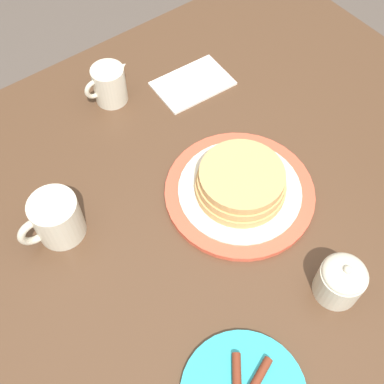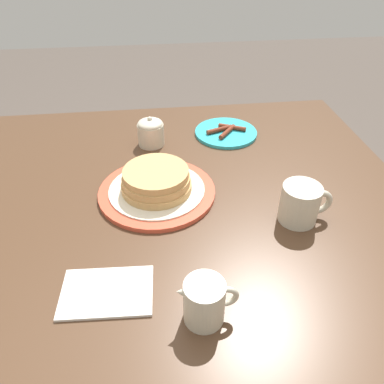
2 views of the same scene
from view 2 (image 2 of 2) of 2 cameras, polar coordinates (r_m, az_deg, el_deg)
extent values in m
plane|color=#51473F|center=(1.50, -2.43, -23.97)|extent=(8.00, 8.00, 0.00)
cube|color=#4C3321|center=(0.93, -3.59, -1.59)|extent=(1.22, 1.04, 0.03)
cube|color=#4C3321|center=(1.61, -24.22, -3.13)|extent=(0.07, 0.07, 0.72)
cube|color=#4C3321|center=(1.63, 15.39, -0.27)|extent=(0.07, 0.07, 0.72)
cylinder|color=#DB5138|center=(0.93, -5.35, 0.03)|extent=(0.29, 0.29, 0.01)
cylinder|color=beige|center=(0.93, -5.38, 0.42)|extent=(0.24, 0.24, 0.00)
cylinder|color=tan|center=(0.92, -5.42, 0.97)|extent=(0.17, 0.17, 0.02)
cylinder|color=tan|center=(0.91, -5.48, 1.90)|extent=(0.17, 0.17, 0.02)
cylinder|color=tan|center=(0.90, -5.55, 2.84)|extent=(0.16, 0.16, 0.02)
cylinder|color=#2DADBC|center=(1.20, 5.18, 9.00)|extent=(0.19, 0.19, 0.01)
cylinder|color=maroon|center=(1.19, 4.19, 9.47)|extent=(0.09, 0.04, 0.01)
cylinder|color=maroon|center=(1.20, 6.14, 9.77)|extent=(0.08, 0.05, 0.01)
cylinder|color=maroon|center=(1.17, 5.38, 9.12)|extent=(0.07, 0.08, 0.01)
cylinder|color=beige|center=(0.86, 16.07, -1.71)|extent=(0.09, 0.09, 0.09)
torus|color=beige|center=(0.88, 18.69, -1.47)|extent=(0.06, 0.01, 0.06)
cylinder|color=brown|center=(0.84, 16.51, 0.30)|extent=(0.08, 0.08, 0.00)
cylinder|color=beige|center=(0.65, 1.86, -16.40)|extent=(0.07, 0.07, 0.08)
cone|color=beige|center=(0.63, -1.07, -15.02)|extent=(0.04, 0.03, 0.04)
torus|color=beige|center=(0.65, 5.08, -15.60)|extent=(0.05, 0.01, 0.05)
cylinder|color=beige|center=(1.13, -6.28, 8.69)|extent=(0.08, 0.08, 0.07)
ellipsoid|color=beige|center=(1.11, -6.40, 10.29)|extent=(0.07, 0.07, 0.03)
sphere|color=beige|center=(1.10, -6.46, 11.00)|extent=(0.01, 0.01, 0.01)
cube|color=silver|center=(0.73, -12.82, -14.64)|extent=(0.17, 0.12, 0.01)
camera|label=1|loc=(1.18, 17.59, 46.55)|focal=45.00mm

